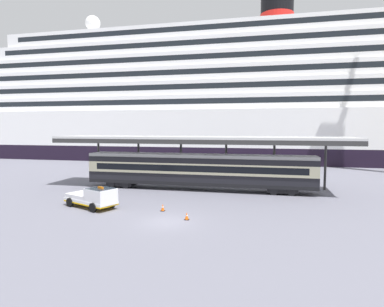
% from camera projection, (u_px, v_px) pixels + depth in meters
% --- Properties ---
extents(ground_plane, '(400.00, 400.00, 0.00)m').
position_uv_depth(ground_plane, '(166.00, 222.00, 24.96)').
color(ground_plane, slate).
extents(cruise_ship, '(179.78, 30.44, 37.76)m').
position_uv_depth(cruise_ship, '(297.00, 102.00, 74.22)').
color(cruise_ship, black).
rests_on(cruise_ship, ground).
extents(platform_canopy, '(34.05, 6.05, 6.11)m').
position_uv_depth(platform_canopy, '(199.00, 139.00, 37.77)').
color(platform_canopy, '#B9B9B9').
rests_on(platform_canopy, ground).
extents(train_carriage, '(25.98, 2.81, 4.11)m').
position_uv_depth(train_carriage, '(198.00, 170.00, 37.60)').
color(train_carriage, black).
rests_on(train_carriage, ground).
extents(service_truck, '(5.57, 3.91, 2.02)m').
position_uv_depth(service_truck, '(94.00, 197.00, 29.18)').
color(service_truck, white).
rests_on(service_truck, ground).
extents(traffic_cone_near, '(0.36, 0.36, 0.61)m').
position_uv_depth(traffic_cone_near, '(163.00, 208.00, 28.19)').
color(traffic_cone_near, black).
rests_on(traffic_cone_near, ground).
extents(traffic_cone_mid, '(0.36, 0.36, 0.61)m').
position_uv_depth(traffic_cone_mid, '(187.00, 216.00, 25.51)').
color(traffic_cone_mid, black).
rests_on(traffic_cone_mid, ground).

